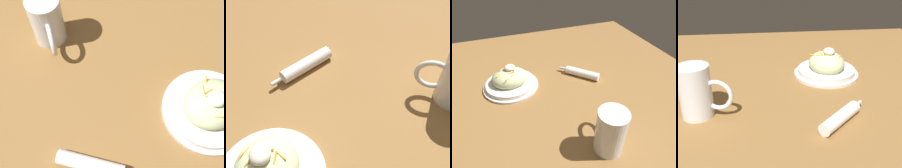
{
  "view_description": "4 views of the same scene",
  "coord_description": "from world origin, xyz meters",
  "views": [
    {
      "loc": [
        -0.23,
        -0.29,
        0.72
      ],
      "look_at": [
        -0.05,
        -0.0,
        0.08
      ],
      "focal_mm": 49.11,
      "sensor_mm": 36.0,
      "label": 1
    },
    {
      "loc": [
        0.35,
        -0.01,
        0.55
      ],
      "look_at": [
        -0.06,
        -0.03,
        0.08
      ],
      "focal_mm": 43.61,
      "sensor_mm": 36.0,
      "label": 2
    },
    {
      "loc": [
        0.16,
        0.57,
        0.53
      ],
      "look_at": [
        -0.05,
        0.0,
        0.08
      ],
      "focal_mm": 32.43,
      "sensor_mm": 36.0,
      "label": 3
    },
    {
      "loc": [
        -0.84,
        0.09,
        0.44
      ],
      "look_at": [
        -0.05,
        -0.01,
        0.06
      ],
      "focal_mm": 47.97,
      "sensor_mm": 36.0,
      "label": 4
    }
  ],
  "objects": [
    {
      "name": "ground_plane",
      "position": [
        0.0,
        0.0,
        0.0
      ],
      "size": [
        1.43,
        1.43,
        0.0
      ],
      "primitive_type": "plane",
      "color": "olive"
    },
    {
      "name": "salad_plate",
      "position": [
        0.13,
        -0.16,
        0.03
      ],
      "size": [
        0.23,
        0.23,
        0.11
      ],
      "color": "silver",
      "rests_on": "ground_plane"
    },
    {
      "name": "beer_mug",
      "position": [
        -0.1,
        0.25,
        0.06
      ],
      "size": [
        0.09,
        0.15,
        0.15
      ],
      "color": "white",
      "rests_on": "ground_plane"
    },
    {
      "name": "napkin_roll",
      "position": [
        -0.18,
        -0.13,
        0.02
      ],
      "size": [
        0.15,
        0.15,
        0.04
      ],
      "color": "white",
      "rests_on": "ground_plane"
    }
  ]
}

